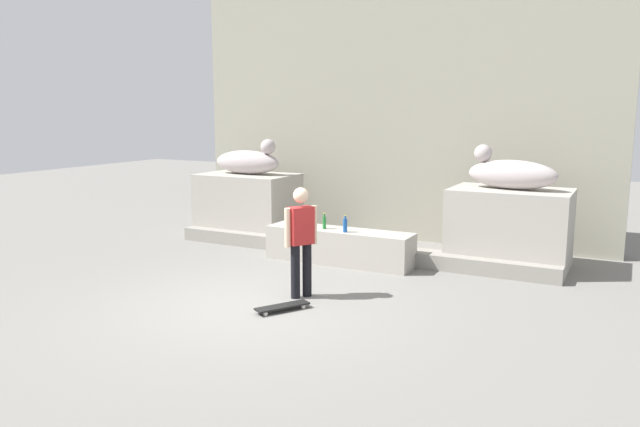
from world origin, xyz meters
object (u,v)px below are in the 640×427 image
statue_reclining_left (249,161)px  skateboard (282,306)px  statue_reclining_right (510,173)px  bottle_green (324,222)px  bottle_blue (345,225)px  skater (301,237)px

statue_reclining_left → skateboard: bearing=-50.3°
statue_reclining_right → bottle_green: (-3.06, -1.26, -0.94)m
bottle_green → skateboard: bearing=-74.7°
statue_reclining_right → skateboard: 4.94m
bottle_blue → statue_reclining_left: bearing=155.4°
skateboard → bottle_blue: bearing=-142.6°
statue_reclining_right → skater: bearing=63.5°
skater → skateboard: skater is taller
skater → statue_reclining_left: bearing=-104.7°
statue_reclining_right → bottle_blue: (-2.59, -1.37, -0.93)m
skater → bottle_blue: skater is taller
statue_reclining_left → skateboard: 5.46m
statue_reclining_right → skateboard: size_ratio=2.12×
bottle_blue → skateboard: bearing=-83.9°
statue_reclining_left → skater: bearing=-45.7°
skater → bottle_green: size_ratio=5.61×
statue_reclining_right → bottle_blue: statue_reclining_right is taller
statue_reclining_left → skater: (3.19, -3.36, -0.77)m
skateboard → bottle_blue: size_ratio=2.52×
statue_reclining_right → skater: statue_reclining_right is taller
skateboard → bottle_green: bearing=-133.5°
skater → statue_reclining_right: bearing=176.5°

